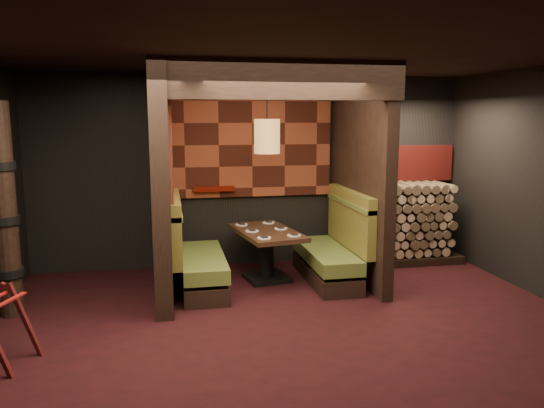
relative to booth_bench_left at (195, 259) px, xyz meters
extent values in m
cube|color=black|center=(0.96, -1.65, -0.41)|extent=(6.50, 5.50, 0.02)
cube|color=black|center=(0.96, -1.65, 2.46)|extent=(6.50, 5.50, 0.02)
cube|color=black|center=(0.96, 1.11, 1.02)|extent=(6.50, 0.02, 2.85)
cube|color=black|center=(0.96, -4.41, 1.02)|extent=(6.50, 0.02, 2.85)
cube|color=black|center=(-0.39, 0.00, 1.02)|extent=(0.20, 2.20, 2.85)
cube|color=black|center=(2.26, 0.05, 1.02)|extent=(0.15, 2.10, 2.85)
cube|color=black|center=(0.94, -0.95, 2.23)|extent=(2.85, 0.18, 0.44)
cube|color=brown|center=(0.94, 1.06, 1.42)|extent=(2.40, 0.06, 1.55)
cube|color=brown|center=(-0.27, 0.17, 1.45)|extent=(0.04, 1.85, 1.45)
cube|color=#611006|center=(0.36, 1.00, 0.78)|extent=(0.60, 0.12, 0.07)
cube|color=black|center=(0.11, 0.00, -0.29)|extent=(0.55, 1.60, 0.22)
cube|color=#5C6E2D|center=(0.11, 0.00, -0.04)|extent=(0.55, 1.60, 0.18)
cube|color=brown|center=(-0.23, 0.00, 0.35)|extent=(0.12, 1.60, 0.78)
cube|color=#5C6E2D|center=(-0.23, 0.00, 0.70)|extent=(0.15, 1.60, 0.06)
cube|color=black|center=(1.79, 0.00, -0.29)|extent=(0.55, 1.60, 0.22)
cube|color=#5C6E2D|center=(1.79, 0.00, -0.04)|extent=(0.55, 1.60, 0.18)
cube|color=brown|center=(2.12, 0.00, 0.35)|extent=(0.12, 1.60, 0.78)
cube|color=#5C6E2D|center=(2.12, 0.00, 0.70)|extent=(0.15, 1.60, 0.06)
cube|color=black|center=(0.99, 0.19, -0.37)|extent=(0.64, 0.64, 0.06)
cylinder|color=black|center=(0.99, 0.19, -0.08)|extent=(0.20, 0.20, 0.64)
cube|color=#3A2517|center=(0.99, 0.19, 0.27)|extent=(0.95, 1.43, 0.06)
cylinder|color=white|center=(0.87, -0.30, 0.31)|extent=(0.18, 0.18, 0.01)
cube|color=black|center=(0.87, -0.30, 0.32)|extent=(0.09, 0.12, 0.02)
cylinder|color=white|center=(1.28, -0.22, 0.31)|extent=(0.18, 0.18, 0.01)
cube|color=black|center=(1.28, -0.22, 0.32)|extent=(0.09, 0.12, 0.02)
cylinder|color=white|center=(0.79, 0.15, 0.31)|extent=(0.18, 0.18, 0.01)
cube|color=black|center=(0.79, 0.15, 0.32)|extent=(0.09, 0.12, 0.02)
cylinder|color=white|center=(1.20, 0.22, 0.31)|extent=(0.18, 0.18, 0.01)
cube|color=black|center=(1.20, 0.22, 0.32)|extent=(0.09, 0.12, 0.02)
cylinder|color=white|center=(0.70, 0.60, 0.31)|extent=(0.18, 0.18, 0.01)
cube|color=black|center=(0.70, 0.60, 0.32)|extent=(0.09, 0.12, 0.02)
cylinder|color=white|center=(1.11, 0.67, 0.31)|extent=(0.18, 0.18, 0.01)
cube|color=black|center=(1.11, 0.67, 0.32)|extent=(0.09, 0.12, 0.02)
cylinder|color=#A37037|center=(0.99, 0.14, 1.57)|extent=(0.34, 0.34, 0.45)
sphere|color=#FFC672|center=(0.99, 0.14, 1.57)|extent=(0.18, 0.18, 0.18)
cylinder|color=black|center=(0.99, 0.14, 2.12)|extent=(0.02, 0.02, 0.65)
cube|color=#3F0F0E|center=(-1.66, -1.68, -0.07)|extent=(0.32, 0.15, 0.75)
cube|color=maroon|center=(-1.74, -1.88, 0.21)|extent=(0.20, 0.45, 0.01)
cylinder|color=black|center=(-2.09, -0.55, 0.80)|extent=(0.26, 0.26, 2.40)
cylinder|color=black|center=(-2.09, -0.55, 0.10)|extent=(0.31, 0.31, 0.09)
cylinder|color=black|center=(-2.09, -0.55, 0.70)|extent=(0.31, 0.31, 0.09)
cylinder|color=black|center=(-2.09, -0.55, 1.30)|extent=(0.31, 0.31, 0.09)
cube|color=black|center=(3.25, 0.70, -0.34)|extent=(1.73, 0.70, 0.12)
cube|color=brown|center=(3.25, 0.70, 0.27)|extent=(1.73, 0.70, 1.10)
cube|color=maroon|center=(3.25, 1.03, 1.10)|extent=(1.83, 0.10, 0.56)
cube|color=black|center=(2.35, 0.31, 1.02)|extent=(0.08, 0.08, 2.85)
camera|label=1|loc=(-0.31, -6.76, 1.82)|focal=35.00mm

